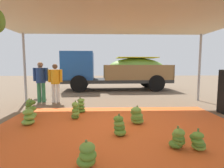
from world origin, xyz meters
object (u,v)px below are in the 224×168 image
at_px(banana_bunch_7, 32,109).
at_px(worker_1, 41,79).
at_px(banana_bunch_2, 137,116).
at_px(banana_bunch_8, 29,107).
at_px(banana_bunch_4, 81,106).
at_px(banana_bunch_10, 29,118).
at_px(cargo_truck_main, 115,70).
at_px(banana_bunch_0, 119,126).
at_px(worker_2, 55,80).
at_px(banana_bunch_6, 87,155).
at_px(worker_0, 40,78).
at_px(banana_bunch_5, 178,139).
at_px(banana_bunch_1, 76,111).
at_px(banana_bunch_3, 198,141).

xyz_separation_m(banana_bunch_7, worker_1, (-0.54, 2.26, 0.75)).
xyz_separation_m(banana_bunch_2, banana_bunch_8, (-3.32, 1.11, 0.00)).
distance_m(banana_bunch_4, banana_bunch_10, 1.69).
height_order(banana_bunch_2, cargo_truck_main, cargo_truck_main).
bearing_deg(banana_bunch_8, banana_bunch_0, -33.93).
bearing_deg(worker_2, banana_bunch_6, -69.36).
height_order(banana_bunch_4, cargo_truck_main, cargo_truck_main).
bearing_deg(banana_bunch_7, worker_0, 106.16).
distance_m(banana_bunch_0, banana_bunch_5, 1.24).
xyz_separation_m(banana_bunch_2, banana_bunch_6, (-1.11, -1.99, -0.03)).
bearing_deg(banana_bunch_2, banana_bunch_10, -179.86).
xyz_separation_m(banana_bunch_0, banana_bunch_5, (1.05, -0.67, -0.02)).
relative_size(banana_bunch_6, banana_bunch_10, 0.92).
bearing_deg(worker_2, banana_bunch_8, -101.52).
relative_size(banana_bunch_8, cargo_truck_main, 0.07).
relative_size(banana_bunch_5, banana_bunch_7, 0.77).
height_order(banana_bunch_10, worker_0, worker_0).
distance_m(cargo_truck_main, worker_2, 4.76).
bearing_deg(worker_1, banana_bunch_1, -53.19).
xyz_separation_m(banana_bunch_8, worker_1, (-0.26, 1.85, 0.77)).
bearing_deg(banana_bunch_1, banana_bunch_2, -14.95).
relative_size(banana_bunch_1, worker_0, 0.34).
relative_size(banana_bunch_7, cargo_truck_main, 0.08).
bearing_deg(banana_bunch_8, banana_bunch_5, -33.56).
relative_size(banana_bunch_2, banana_bunch_3, 1.22).
distance_m(banana_bunch_1, banana_bunch_7, 1.35).
xyz_separation_m(banana_bunch_1, banana_bunch_7, (-1.33, 0.24, -0.00)).
distance_m(banana_bunch_4, banana_bunch_7, 1.47).
distance_m(banana_bunch_8, worker_0, 3.27).
bearing_deg(cargo_truck_main, banana_bunch_2, -87.73).
relative_size(banana_bunch_3, banana_bunch_8, 0.80).
relative_size(banana_bunch_0, banana_bunch_3, 1.19).
bearing_deg(worker_0, worker_2, -50.19).
bearing_deg(banana_bunch_5, worker_2, 128.76).
relative_size(banana_bunch_2, worker_0, 0.31).
distance_m(banana_bunch_0, banana_bunch_8, 3.37).
height_order(banana_bunch_5, banana_bunch_6, banana_bunch_5).
bearing_deg(worker_1, cargo_truck_main, 49.31).
distance_m(banana_bunch_8, cargo_truck_main, 6.55).
height_order(banana_bunch_8, banana_bunch_10, banana_bunch_8).
height_order(banana_bunch_2, banana_bunch_8, banana_bunch_8).
relative_size(banana_bunch_6, worker_0, 0.27).
distance_m(banana_bunch_1, worker_0, 4.49).
height_order(banana_bunch_6, worker_2, worker_2).
bearing_deg(worker_2, banana_bunch_1, -62.92).
bearing_deg(banana_bunch_6, banana_bunch_8, 125.38).
relative_size(banana_bunch_0, banana_bunch_1, 0.88).
relative_size(banana_bunch_4, worker_2, 0.32).
distance_m(banana_bunch_0, banana_bunch_3, 1.58).
bearing_deg(worker_1, banana_bunch_8, -81.90).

